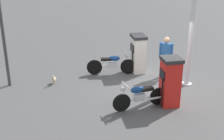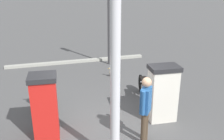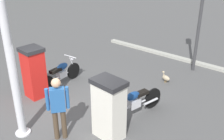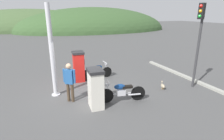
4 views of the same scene
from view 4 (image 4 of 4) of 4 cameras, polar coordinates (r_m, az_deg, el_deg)
The scene contains 12 objects.
ground_plane at distance 9.05m, azimuth -8.72°, elevation -6.87°, with size 120.00×120.00×0.00m, color #4C4C4C.
fuel_pump_near at distance 7.32m, azimuth -5.14°, elevation -5.73°, with size 0.66×0.86×1.63m.
fuel_pump_far at distance 10.25m, azimuth -10.42°, elevation 1.14°, with size 0.70×0.71×1.70m.
motorcycle_near_pump at distance 7.86m, azimuth 3.01°, elevation -6.71°, with size 2.05×0.70×0.96m.
motorcycle_far_pump at distance 10.59m, azimuth -4.73°, elevation -0.35°, with size 1.95×0.56×0.95m.
attendant_person at distance 7.89m, azimuth -13.21°, elevation -3.10°, with size 0.51×0.42×1.72m.
wandering_duck at distance 9.51m, azimuth 15.68°, elevation -4.80°, with size 0.24×0.41×0.41m.
roadside_traffic_light at distance 9.78m, azimuth 25.78°, elevation 10.54°, with size 0.40×0.28×4.14m.
canopy_support_pole at distance 8.44m, azimuth -18.35°, elevation 4.85°, with size 0.40×0.40×4.12m.
road_edge_kerb at distance 11.85m, azimuth 21.26°, elevation -1.60°, with size 0.32×6.76×0.12m.
distant_hill_main at distance 40.20m, azimuth -5.26°, elevation 12.30°, with size 32.34×17.04×9.55m.
distant_hill_secondary at distance 46.00m, azimuth -24.25°, elevation 11.53°, with size 34.92×17.77×8.95m.
Camera 4 is at (-1.78, -8.05, 3.73)m, focal length 29.09 mm.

